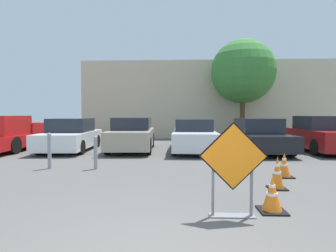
{
  "coord_description": "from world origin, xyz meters",
  "views": [
    {
      "loc": [
        0.36,
        -2.62,
        1.64
      ],
      "look_at": [
        -0.25,
        11.88,
        1.02
      ],
      "focal_mm": 28.0,
      "sensor_mm": 36.0,
      "label": 1
    }
  ],
  "objects_px": {
    "road_closed_sign": "(233,165)",
    "bollard_second": "(49,150)",
    "traffic_cone_third": "(284,165)",
    "traffic_cone_second": "(277,173)",
    "parked_car_fourth": "(258,136)",
    "parked_car_third": "(194,136)",
    "traffic_cone_nearest": "(272,195)",
    "bollard_nearest": "(96,152)",
    "pickup_truck": "(11,135)",
    "parked_car_fifth": "(319,135)",
    "parked_car_nearest": "(71,136)",
    "parked_car_second": "(132,135)"
  },
  "relations": [
    {
      "from": "road_closed_sign",
      "to": "bollard_second",
      "type": "relative_size",
      "value": 1.4
    },
    {
      "from": "traffic_cone_third",
      "to": "traffic_cone_second",
      "type": "bearing_deg",
      "value": -117.85
    },
    {
      "from": "parked_car_fourth",
      "to": "bollard_second",
      "type": "distance_m",
      "value": 8.43
    },
    {
      "from": "parked_car_third",
      "to": "traffic_cone_second",
      "type": "bearing_deg",
      "value": 104.7
    },
    {
      "from": "traffic_cone_nearest",
      "to": "traffic_cone_third",
      "type": "bearing_deg",
      "value": 64.64
    },
    {
      "from": "parked_car_third",
      "to": "bollard_nearest",
      "type": "xyz_separation_m",
      "value": [
        -3.19,
        -4.25,
        -0.15
      ]
    },
    {
      "from": "traffic_cone_nearest",
      "to": "pickup_truck",
      "type": "distance_m",
      "value": 11.95
    },
    {
      "from": "traffic_cone_third",
      "to": "bollard_second",
      "type": "height_order",
      "value": "bollard_second"
    },
    {
      "from": "traffic_cone_second",
      "to": "pickup_truck",
      "type": "distance_m",
      "value": 11.65
    },
    {
      "from": "pickup_truck",
      "to": "bollard_nearest",
      "type": "relative_size",
      "value": 5.32
    },
    {
      "from": "traffic_cone_third",
      "to": "bollard_second",
      "type": "bearing_deg",
      "value": 173.29
    },
    {
      "from": "traffic_cone_second",
      "to": "parked_car_third",
      "type": "xyz_separation_m",
      "value": [
        -1.5,
        6.16,
        0.32
      ]
    },
    {
      "from": "road_closed_sign",
      "to": "traffic_cone_second",
      "type": "relative_size",
      "value": 2.11
    },
    {
      "from": "road_closed_sign",
      "to": "bollard_nearest",
      "type": "relative_size",
      "value": 1.52
    },
    {
      "from": "parked_car_fourth",
      "to": "pickup_truck",
      "type": "bearing_deg",
      "value": -2.59
    },
    {
      "from": "traffic_cone_third",
      "to": "bollard_nearest",
      "type": "distance_m",
      "value": 5.35
    },
    {
      "from": "road_closed_sign",
      "to": "traffic_cone_third",
      "type": "distance_m",
      "value": 3.44
    },
    {
      "from": "road_closed_sign",
      "to": "parked_car_fifth",
      "type": "bearing_deg",
      "value": 55.25
    },
    {
      "from": "bollard_nearest",
      "to": "parked_car_nearest",
      "type": "bearing_deg",
      "value": 121.03
    },
    {
      "from": "parked_car_nearest",
      "to": "bollard_nearest",
      "type": "bearing_deg",
      "value": 117.46
    },
    {
      "from": "pickup_truck",
      "to": "parked_car_fifth",
      "type": "relative_size",
      "value": 1.2
    },
    {
      "from": "parked_car_nearest",
      "to": "road_closed_sign",
      "type": "bearing_deg",
      "value": 123.61
    },
    {
      "from": "parked_car_nearest",
      "to": "parked_car_fourth",
      "type": "relative_size",
      "value": 1.01
    },
    {
      "from": "parked_car_nearest",
      "to": "parked_car_fourth",
      "type": "xyz_separation_m",
      "value": [
        8.5,
        -0.17,
        0.01
      ]
    },
    {
      "from": "traffic_cone_third",
      "to": "parked_car_fifth",
      "type": "bearing_deg",
      "value": 55.02
    },
    {
      "from": "parked_car_fifth",
      "to": "bollard_second",
      "type": "bearing_deg",
      "value": 24.67
    },
    {
      "from": "pickup_truck",
      "to": "parked_car_fourth",
      "type": "distance_m",
      "value": 11.32
    },
    {
      "from": "parked_car_fifth",
      "to": "parked_car_fourth",
      "type": "bearing_deg",
      "value": 9.13
    },
    {
      "from": "road_closed_sign",
      "to": "traffic_cone_third",
      "type": "relative_size",
      "value": 2.39
    },
    {
      "from": "pickup_truck",
      "to": "parked_car_fourth",
      "type": "relative_size",
      "value": 1.25
    },
    {
      "from": "pickup_truck",
      "to": "bollard_nearest",
      "type": "xyz_separation_m",
      "value": [
        5.3,
        -4.08,
        -0.18
      ]
    },
    {
      "from": "parked_car_third",
      "to": "bollard_second",
      "type": "height_order",
      "value": "parked_car_third"
    },
    {
      "from": "parked_car_fifth",
      "to": "parked_car_nearest",
      "type": "bearing_deg",
      "value": 2.85
    },
    {
      "from": "traffic_cone_second",
      "to": "pickup_truck",
      "type": "height_order",
      "value": "pickup_truck"
    },
    {
      "from": "traffic_cone_third",
      "to": "bollard_second",
      "type": "distance_m",
      "value": 6.76
    },
    {
      "from": "traffic_cone_second",
      "to": "bollard_nearest",
      "type": "bearing_deg",
      "value": 157.8
    },
    {
      "from": "traffic_cone_nearest",
      "to": "traffic_cone_third",
      "type": "distance_m",
      "value": 2.78
    },
    {
      "from": "parked_car_nearest",
      "to": "bollard_second",
      "type": "distance_m",
      "value": 4.26
    },
    {
      "from": "traffic_cone_third",
      "to": "parked_car_fifth",
      "type": "height_order",
      "value": "parked_car_fifth"
    },
    {
      "from": "parked_car_third",
      "to": "parked_car_fifth",
      "type": "height_order",
      "value": "parked_car_fifth"
    },
    {
      "from": "traffic_cone_second",
      "to": "parked_car_nearest",
      "type": "xyz_separation_m",
      "value": [
        -7.17,
        6.04,
        0.32
      ]
    },
    {
      "from": "traffic_cone_nearest",
      "to": "pickup_truck",
      "type": "bearing_deg",
      "value": 141.83
    },
    {
      "from": "traffic_cone_third",
      "to": "parked_car_second",
      "type": "distance_m",
      "value": 7.01
    },
    {
      "from": "road_closed_sign",
      "to": "parked_car_second",
      "type": "relative_size",
      "value": 0.37
    },
    {
      "from": "parked_car_second",
      "to": "bollard_nearest",
      "type": "relative_size",
      "value": 4.11
    },
    {
      "from": "parked_car_fourth",
      "to": "parked_car_fifth",
      "type": "height_order",
      "value": "parked_car_fifth"
    },
    {
      "from": "bollard_nearest",
      "to": "traffic_cone_second",
      "type": "bearing_deg",
      "value": -22.2
    },
    {
      "from": "traffic_cone_second",
      "to": "traffic_cone_third",
      "type": "bearing_deg",
      "value": 62.15
    },
    {
      "from": "traffic_cone_nearest",
      "to": "pickup_truck",
      "type": "height_order",
      "value": "pickup_truck"
    },
    {
      "from": "traffic_cone_second",
      "to": "pickup_truck",
      "type": "xyz_separation_m",
      "value": [
        -9.99,
        5.99,
        0.36
      ]
    }
  ]
}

